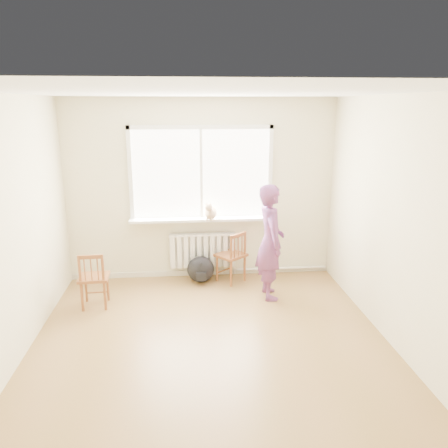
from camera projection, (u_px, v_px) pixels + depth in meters
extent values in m
plane|color=olive|center=(212.00, 352.00, 4.73)|extent=(4.50, 4.50, 0.00)
plane|color=white|center=(210.00, 92.00, 4.02)|extent=(4.50, 4.50, 0.00)
cube|color=beige|center=(201.00, 190.00, 6.53)|extent=(4.00, 0.01, 2.70)
cube|color=white|center=(201.00, 174.00, 6.45)|extent=(2.00, 0.02, 1.30)
cube|color=white|center=(201.00, 127.00, 6.25)|extent=(2.12, 0.05, 0.06)
cube|color=white|center=(130.00, 175.00, 6.34)|extent=(0.06, 0.05, 1.42)
cube|color=white|center=(270.00, 173.00, 6.52)|extent=(0.06, 0.05, 1.42)
cube|color=white|center=(201.00, 174.00, 6.43)|extent=(0.04, 0.05, 1.30)
cube|color=white|center=(202.00, 219.00, 6.54)|extent=(2.15, 0.22, 0.04)
cube|color=white|center=(202.00, 250.00, 6.73)|extent=(1.00, 0.02, 0.55)
cube|color=white|center=(202.00, 251.00, 6.68)|extent=(1.00, 0.10, 0.51)
cube|color=white|center=(202.00, 235.00, 6.61)|extent=(1.00, 0.12, 0.03)
cylinder|color=silver|center=(281.00, 268.00, 6.92)|extent=(1.40, 0.04, 0.04)
cube|color=beige|center=(203.00, 272.00, 6.86)|extent=(4.00, 0.03, 0.08)
cube|color=brown|center=(94.00, 277.00, 5.71)|extent=(0.39, 0.37, 0.04)
cylinder|color=brown|center=(108.00, 287.00, 5.92)|extent=(0.03, 0.03, 0.40)
cylinder|color=brown|center=(86.00, 288.00, 5.89)|extent=(0.03, 0.03, 0.40)
cylinder|color=brown|center=(105.00, 295.00, 5.65)|extent=(0.03, 0.03, 0.40)
cylinder|color=brown|center=(82.00, 297.00, 5.61)|extent=(0.03, 0.03, 0.40)
cylinder|color=brown|center=(104.00, 283.00, 5.60)|extent=(0.04, 0.04, 0.76)
cylinder|color=brown|center=(81.00, 284.00, 5.56)|extent=(0.04, 0.04, 0.76)
cube|color=brown|center=(90.00, 257.00, 5.49)|extent=(0.31, 0.04, 0.05)
cylinder|color=brown|center=(98.00, 269.00, 5.54)|extent=(0.02, 0.02, 0.31)
cylinder|color=brown|center=(91.00, 269.00, 5.53)|extent=(0.02, 0.02, 0.31)
cylinder|color=brown|center=(85.00, 269.00, 5.52)|extent=(0.02, 0.02, 0.31)
cube|color=brown|center=(231.00, 255.00, 6.53)|extent=(0.53, 0.53, 0.04)
cylinder|color=brown|center=(231.00, 263.00, 6.78)|extent=(0.03, 0.03, 0.41)
cylinder|color=brown|center=(217.00, 268.00, 6.58)|extent=(0.03, 0.03, 0.41)
cylinder|color=brown|center=(245.00, 268.00, 6.58)|extent=(0.03, 0.03, 0.41)
cylinder|color=brown|center=(231.00, 273.00, 6.38)|extent=(0.03, 0.03, 0.41)
cylinder|color=brown|center=(245.00, 257.00, 6.53)|extent=(0.04, 0.04, 0.78)
cylinder|color=brown|center=(231.00, 261.00, 6.33)|extent=(0.04, 0.04, 0.78)
cube|color=brown|center=(238.00, 235.00, 6.34)|extent=(0.27, 0.23, 0.05)
cylinder|color=brown|center=(242.00, 245.00, 6.44)|extent=(0.02, 0.02, 0.31)
cylinder|color=brown|center=(238.00, 246.00, 6.38)|extent=(0.02, 0.02, 0.31)
cylinder|color=brown|center=(234.00, 247.00, 6.32)|extent=(0.02, 0.02, 0.31)
imported|color=#D14580|center=(270.00, 242.00, 5.91)|extent=(0.41, 0.60, 1.58)
ellipsoid|color=beige|center=(211.00, 212.00, 6.45)|extent=(0.25, 0.32, 0.20)
sphere|color=beige|center=(209.00, 207.00, 6.30)|extent=(0.11, 0.11, 0.11)
cone|color=beige|center=(207.00, 204.00, 6.29)|extent=(0.04, 0.04, 0.05)
cone|color=beige|center=(211.00, 204.00, 6.27)|extent=(0.04, 0.04, 0.05)
cylinder|color=beige|center=(213.00, 214.00, 6.60)|extent=(0.07, 0.18, 0.02)
cylinder|color=beige|center=(207.00, 217.00, 6.37)|extent=(0.02, 0.02, 0.10)
cylinder|color=beige|center=(211.00, 217.00, 6.36)|extent=(0.02, 0.02, 0.10)
ellipsoid|color=black|center=(201.00, 269.00, 6.54)|extent=(0.42, 0.33, 0.41)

